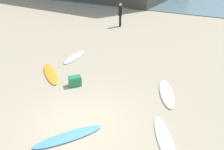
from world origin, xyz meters
TOP-DOWN VIEW (x-y plane):
  - ground_plane at (0.00, 0.00)m, footprint 120.00×120.00m
  - surfboard_0 at (-3.51, 2.48)m, footprint 2.24×2.01m
  - surfboard_1 at (-0.04, -0.80)m, footprint 1.75×2.16m
  - surfboard_2 at (2.80, 0.46)m, footprint 1.64×2.40m
  - surfboard_4 at (2.08, 3.26)m, footprint 1.43×2.34m
  - surfboard_5 at (-3.65, 4.71)m, footprint 0.71×2.10m
  - beachgoer_mid at (-4.03, 11.59)m, footprint 0.34×0.34m
  - beach_cooler at (-1.81, 2.12)m, footprint 0.64×0.65m

SIDE VIEW (x-z plane):
  - ground_plane at x=0.00m, z-range 0.00..0.00m
  - surfboard_2 at x=2.80m, z-range 0.00..0.07m
  - surfboard_1 at x=-0.04m, z-range 0.00..0.08m
  - surfboard_5 at x=-3.65m, z-range 0.00..0.08m
  - surfboard_0 at x=-3.51m, z-range 0.00..0.08m
  - surfboard_4 at x=2.08m, z-range 0.00..0.09m
  - beach_cooler at x=-1.81m, z-range 0.00..0.43m
  - beachgoer_mid at x=-4.03m, z-range 0.11..1.92m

